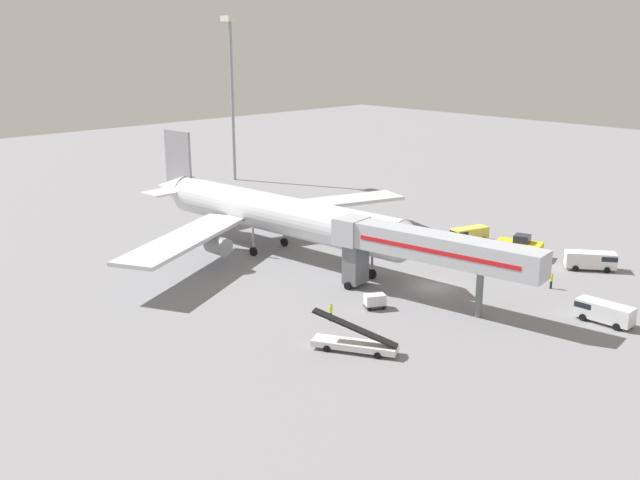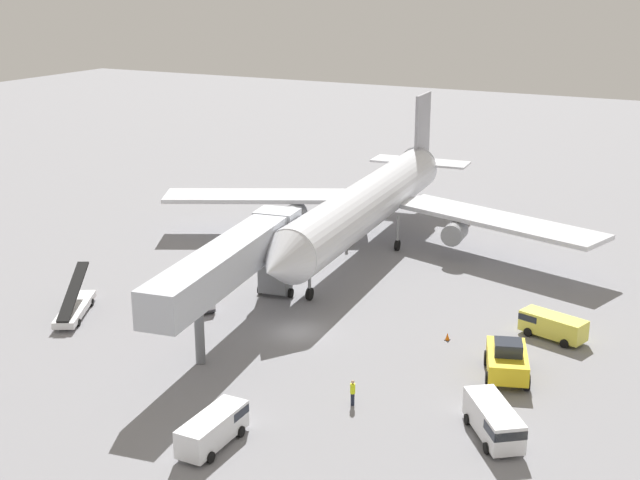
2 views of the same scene
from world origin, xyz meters
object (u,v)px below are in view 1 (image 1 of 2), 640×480
pushback_tug (520,246)px  service_van_mid_left (603,311)px  service_van_mid_center (469,234)px  service_van_far_right (592,260)px  belt_loader_truck (355,343)px  baggage_cart_outer_left (375,301)px  safety_cone_alpha (463,257)px  airplane_at_gate (272,213)px  jet_bridge (422,248)px  ground_crew_worker_foreground (551,280)px  ground_crew_worker_midground (331,312)px  apron_light_mast (231,70)px

pushback_tug → service_van_mid_left: pushback_tug is taller
service_van_mid_center → service_van_far_right: bearing=-88.4°
service_van_mid_center → belt_loader_truck: bearing=-159.5°
service_van_mid_center → baggage_cart_outer_left: 27.95m
pushback_tug → service_van_mid_left: bearing=-127.6°
pushback_tug → service_van_mid_center: pushback_tug is taller
service_van_mid_center → safety_cone_alpha: bearing=-149.5°
service_van_mid_center → airplane_at_gate: bearing=146.6°
jet_bridge → baggage_cart_outer_left: size_ratio=9.70×
ground_crew_worker_foreground → safety_cone_alpha: (1.99, 12.77, -0.64)m
pushback_tug → ground_crew_worker_midground: (-31.16, 1.27, -0.38)m
apron_light_mast → service_van_mid_left: bearing=-102.5°
service_van_mid_center → baggage_cart_outer_left: size_ratio=2.26×
jet_bridge → pushback_tug: jet_bridge is taller
safety_cone_alpha → apron_light_mast: size_ratio=0.02×
belt_loader_truck → service_van_mid_left: belt_loader_truck is taller
service_van_far_right → baggage_cart_outer_left: bearing=161.7°
jet_bridge → belt_loader_truck: size_ratio=3.10×
apron_light_mast → airplane_at_gate: bearing=-121.8°
airplane_at_gate → baggage_cart_outer_left: (-5.28, -21.95, -4.22)m
airplane_at_gate → safety_cone_alpha: 23.95m
jet_bridge → apron_light_mast: bearing=68.2°
airplane_at_gate → pushback_tug: bearing=-47.7°
service_van_mid_center → apron_light_mast: size_ratio=0.18×
safety_cone_alpha → airplane_at_gate: bearing=128.8°
baggage_cart_outer_left → belt_loader_truck: bearing=-147.5°
service_van_far_right → apron_light_mast: (3.27, 71.87, 18.80)m
airplane_at_gate → service_van_mid_left: airplane_at_gate is taller
airplane_at_gate → ground_crew_worker_foreground: size_ratio=26.74×
pushback_tug → belt_loader_truck: (-34.52, -5.06, -0.52)m
apron_light_mast → belt_loader_truck: bearing=-119.9°
ground_crew_worker_midground → service_van_mid_center: bearing=12.2°
pushback_tug → baggage_cart_outer_left: bearing=178.8°
service_van_far_right → belt_loader_truck: bearing=174.6°
airplane_at_gate → apron_light_mast: (25.31, 40.88, 14.97)m
apron_light_mast → jet_bridge: bearing=-111.8°
jet_bridge → baggage_cart_outer_left: 7.04m
service_van_far_right → ground_crew_worker_foreground: (-9.34, -0.08, -0.26)m
belt_loader_truck → apron_light_mast: (39.40, 68.44, 19.22)m
safety_cone_alpha → ground_crew_worker_foreground: bearing=-98.8°
jet_bridge → apron_light_mast: apron_light_mast is taller
belt_loader_truck → service_van_mid_center: belt_loader_truck is taller
ground_crew_worker_foreground → safety_cone_alpha: ground_crew_worker_foreground is taller
ground_crew_worker_midground → baggage_cart_outer_left: bearing=-7.5°
belt_loader_truck → ground_crew_worker_midground: belt_loader_truck is taller
service_van_far_right → service_van_mid_center: bearing=91.6°
safety_cone_alpha → jet_bridge: bearing=-159.9°
service_van_mid_left → service_van_mid_center: 28.71m
ground_crew_worker_midground → safety_cone_alpha: (25.42, 2.92, -0.63)m
service_van_mid_left → service_van_mid_center: (14.07, 25.03, -0.05)m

